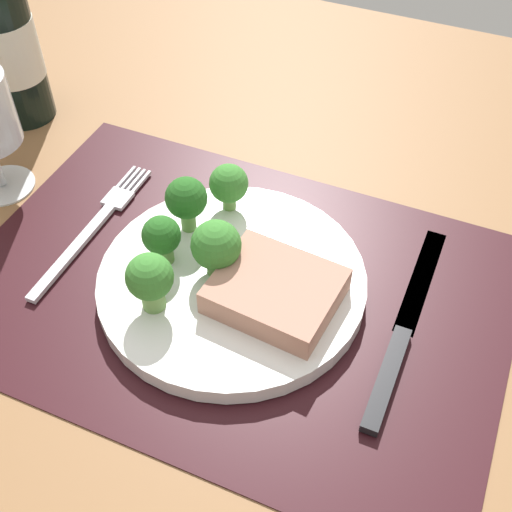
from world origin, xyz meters
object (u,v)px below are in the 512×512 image
(fork, at_px, (93,227))
(knife, at_px, (401,336))
(steak, at_px, (276,291))
(wine_bottle, at_px, (3,35))
(plate, at_px, (232,282))

(fork, relative_size, knife, 0.83)
(steak, xyz_separation_m, knife, (0.11, 0.02, -0.02))
(knife, relative_size, wine_bottle, 0.79)
(plate, distance_m, knife, 0.15)
(fork, xyz_separation_m, knife, (0.30, -0.01, 0.00))
(steak, distance_m, knife, 0.11)
(plate, xyz_separation_m, steak, (0.04, -0.01, 0.02))
(plate, bearing_deg, steak, -12.89)
(fork, relative_size, wine_bottle, 0.66)
(steak, xyz_separation_m, wine_bottle, (-0.38, 0.16, 0.07))
(knife, height_order, wine_bottle, wine_bottle)
(knife, distance_m, wine_bottle, 0.51)
(plate, xyz_separation_m, fork, (-0.15, 0.01, -0.01))
(steak, xyz_separation_m, fork, (-0.20, 0.02, -0.03))
(knife, xyz_separation_m, wine_bottle, (-0.48, 0.14, 0.09))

